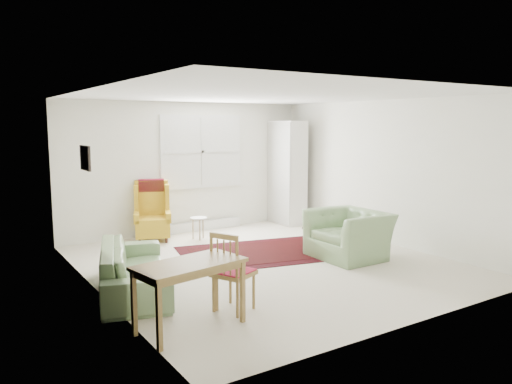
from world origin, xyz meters
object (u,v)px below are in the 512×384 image
desk (190,296)px  armchair (349,230)px  desk_chair (234,271)px  sofa (134,259)px  coffee_table (322,238)px  stool (199,228)px  cabinet (287,173)px  wingback_chair (152,211)px

desk → armchair: bearing=19.6°
desk → desk_chair: size_ratio=1.21×
armchair → sofa: bearing=-94.5°
desk → desk_chair: 0.67m
coffee_table → stool: size_ratio=1.17×
cabinet → desk: size_ratio=1.94×
wingback_chair → coffee_table: size_ratio=2.27×
stool → desk_chair: bearing=-110.1°
desk_chair → desk: bearing=83.1°
coffee_table → desk: 3.72m
wingback_chair → cabinet: cabinet is taller
stool → wingback_chair: bearing=153.5°
sofa → desk_chair: desk_chair is taller
sofa → cabinet: (4.20, 2.48, 0.67)m
sofa → desk_chair: 1.45m
cabinet → sofa: bearing=-149.0°
wingback_chair → desk_chair: (-0.50, -3.74, -0.09)m
sofa → wingback_chair: bearing=-8.7°
wingback_chair → desk_chair: 3.78m
armchair → cabinet: cabinet is taller
armchair → desk: size_ratio=1.02×
armchair → wingback_chair: size_ratio=1.04×
wingback_chair → desk: size_ratio=0.98×
stool → desk: (-1.87, -3.58, 0.15)m
stool → cabinet: (2.26, 0.37, 0.87)m
stool → coffee_table: bearing=-52.2°
sofa → stool: size_ratio=4.89×
coffee_table → wingback_chair: bearing=134.5°
coffee_table → cabinet: cabinet is taller
sofa → coffee_table: 3.36m
armchair → stool: (-1.41, 2.41, -0.24)m
armchair → cabinet: 2.97m
armchair → wingback_chair: 3.51m
cabinet → desk: bearing=-135.8°
cabinet → desk: 5.75m
coffee_table → desk_chair: (-2.63, -1.58, 0.26)m
sofa → stool: sofa is taller
armchair → desk: bearing=-69.9°
cabinet → desk_chair: 5.16m
stool → desk: desk is taller
wingback_chair → desk: wingback_chair is taller
sofa → cabinet: bearing=-42.2°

